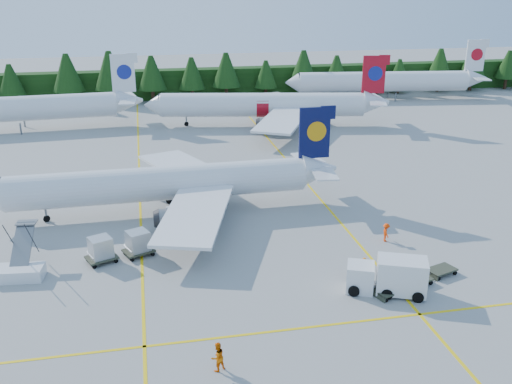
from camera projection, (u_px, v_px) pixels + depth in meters
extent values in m
plane|color=gray|center=(317.00, 283.00, 46.45)|extent=(320.00, 320.00, 0.00)
cube|color=yellow|center=(140.00, 207.00, 62.24)|extent=(0.25, 120.00, 0.01)
cube|color=yellow|center=(316.00, 194.00, 65.96)|extent=(0.25, 120.00, 0.01)
cube|color=yellow|center=(342.00, 323.00, 40.93)|extent=(80.00, 0.25, 0.01)
cube|color=black|center=(203.00, 83.00, 120.83)|extent=(220.00, 4.00, 6.00)
cylinder|color=silver|center=(160.00, 183.00, 59.62)|extent=(30.82, 4.19, 3.62)
cube|color=#070C39|center=(315.00, 133.00, 61.45)|extent=(3.44, 0.38, 5.61)
cube|color=silver|center=(180.00, 165.00, 67.40)|extent=(9.56, 14.60, 1.03)
cylinder|color=slate|center=(166.00, 183.00, 65.23)|extent=(3.11, 1.96, 1.90)
cube|color=silver|center=(195.00, 213.00, 53.31)|extent=(9.14, 14.56, 1.03)
cylinder|color=slate|center=(174.00, 218.00, 55.62)|extent=(3.11, 1.96, 1.90)
cylinder|color=slate|center=(46.00, 215.00, 58.11)|extent=(0.22, 0.22, 1.54)
cylinder|color=silver|center=(262.00, 105.00, 96.22)|extent=(34.25, 10.13, 4.01)
cone|color=silver|center=(153.00, 105.00, 95.93)|extent=(3.49, 4.45, 4.01)
cube|color=#A80B18|center=(374.00, 75.00, 94.77)|extent=(3.81, 1.04, 6.22)
cube|color=silver|center=(277.00, 99.00, 104.46)|extent=(7.93, 15.69, 1.14)
cylinder|color=slate|center=(267.00, 109.00, 102.38)|extent=(3.73, 2.69, 2.11)
cube|color=silver|center=(283.00, 120.00, 88.48)|extent=(12.45, 16.08, 1.14)
cylinder|color=slate|center=(270.00, 124.00, 91.47)|extent=(3.73, 2.69, 2.11)
cylinder|color=slate|center=(186.00, 121.00, 96.97)|extent=(0.24, 0.24, 1.70)
cylinder|color=silver|center=(7.00, 109.00, 92.45)|extent=(34.85, 6.25, 4.08)
cube|color=silver|center=(123.00, 73.00, 95.28)|extent=(3.89, 0.60, 6.32)
cylinder|color=silver|center=(383.00, 82.00, 118.15)|extent=(35.24, 8.54, 4.12)
cone|color=silver|center=(293.00, 83.00, 116.87)|extent=(3.38, 4.45, 4.12)
cube|color=silver|center=(476.00, 55.00, 117.65)|extent=(3.93, 0.85, 6.38)
cylinder|color=slate|center=(319.00, 96.00, 118.25)|extent=(0.25, 0.25, 1.65)
cube|color=silver|center=(19.00, 273.00, 46.94)|extent=(4.14, 2.45, 1.04)
cube|color=slate|center=(22.00, 245.00, 48.13)|extent=(1.87, 3.89, 2.80)
cube|color=slate|center=(27.00, 223.00, 49.45)|extent=(1.80, 1.29, 0.11)
cube|color=white|center=(360.00, 277.00, 45.08)|extent=(2.74, 2.74, 2.21)
cube|color=black|center=(361.00, 271.00, 44.89)|extent=(2.41, 2.53, 0.95)
cube|color=white|center=(402.00, 276.00, 44.36)|extent=(4.38, 3.57, 2.73)
cube|color=#373B2B|center=(390.00, 290.00, 44.50)|extent=(2.78, 2.21, 0.14)
cube|color=#373B2B|center=(417.00, 279.00, 46.08)|extent=(2.78, 2.21, 0.14)
cube|color=#373B2B|center=(441.00, 269.00, 47.66)|extent=(2.78, 2.21, 0.14)
cube|color=#373B2B|center=(102.00, 257.00, 49.75)|extent=(3.08, 2.78, 0.16)
cube|color=silver|center=(101.00, 247.00, 49.42)|extent=(2.31, 2.28, 1.78)
cube|color=#373B2B|center=(139.00, 251.00, 51.01)|extent=(3.08, 2.78, 0.16)
cube|color=silver|center=(138.00, 241.00, 50.67)|extent=(2.31, 2.28, 1.78)
imported|color=orange|center=(364.00, 268.00, 46.79)|extent=(0.71, 0.49, 1.89)
imported|color=#E86404|center=(217.00, 357.00, 35.67)|extent=(1.21, 1.12, 1.99)
imported|color=#FF3C05|center=(386.00, 232.00, 53.65)|extent=(0.60, 0.80, 1.80)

